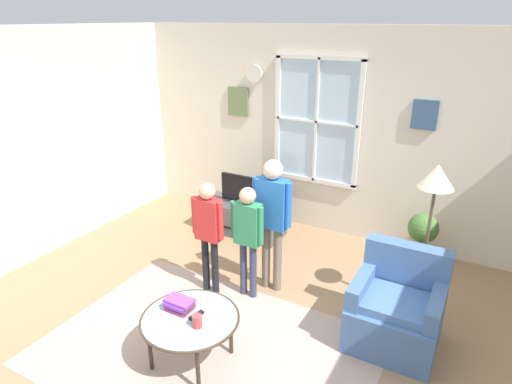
{
  "coord_description": "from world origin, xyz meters",
  "views": [
    {
      "loc": [
        1.76,
        -2.64,
        2.78
      ],
      "look_at": [
        -0.24,
        0.96,
        1.14
      ],
      "focal_mm": 31.04,
      "sensor_mm": 36.0,
      "label": 1
    }
  ],
  "objects_px": {
    "television": "(241,189)",
    "coffee_table": "(190,320)",
    "person_green_shirt": "(248,230)",
    "tv_stand": "(241,218)",
    "armchair": "(396,310)",
    "person_blue_shirt": "(272,211)",
    "floor_lamp": "(435,192)",
    "person_red_shirt": "(209,226)",
    "cup": "(197,321)",
    "potted_plant_by_window": "(422,233)",
    "book_stack": "(180,304)",
    "remote_near_books": "(196,315)"
  },
  "relations": [
    {
      "from": "armchair",
      "to": "person_green_shirt",
      "type": "relative_size",
      "value": 0.71
    },
    {
      "from": "television",
      "to": "person_green_shirt",
      "type": "relative_size",
      "value": 0.46
    },
    {
      "from": "television",
      "to": "remote_near_books",
      "type": "distance_m",
      "value": 2.48
    },
    {
      "from": "tv_stand",
      "to": "armchair",
      "type": "xyz_separation_m",
      "value": [
        2.35,
        -1.22,
        0.12
      ]
    },
    {
      "from": "armchair",
      "to": "remote_near_books",
      "type": "height_order",
      "value": "armchair"
    },
    {
      "from": "cup",
      "to": "person_blue_shirt",
      "type": "height_order",
      "value": "person_blue_shirt"
    },
    {
      "from": "tv_stand",
      "to": "armchair",
      "type": "distance_m",
      "value": 2.66
    },
    {
      "from": "armchair",
      "to": "person_green_shirt",
      "type": "height_order",
      "value": "person_green_shirt"
    },
    {
      "from": "tv_stand",
      "to": "remote_near_books",
      "type": "xyz_separation_m",
      "value": [
        0.93,
        -2.29,
        0.25
      ]
    },
    {
      "from": "tv_stand",
      "to": "remote_near_books",
      "type": "relative_size",
      "value": 8.36
    },
    {
      "from": "television",
      "to": "floor_lamp",
      "type": "xyz_separation_m",
      "value": [
        2.46,
        -0.7,
        0.68
      ]
    },
    {
      "from": "floor_lamp",
      "to": "potted_plant_by_window",
      "type": "bearing_deg",
      "value": 98.89
    },
    {
      "from": "television",
      "to": "person_green_shirt",
      "type": "height_order",
      "value": "person_green_shirt"
    },
    {
      "from": "armchair",
      "to": "book_stack",
      "type": "bearing_deg",
      "value": -146.39
    },
    {
      "from": "person_blue_shirt",
      "to": "person_red_shirt",
      "type": "xyz_separation_m",
      "value": [
        -0.54,
        -0.37,
        -0.14
      ]
    },
    {
      "from": "floor_lamp",
      "to": "television",
      "type": "bearing_deg",
      "value": 164.09
    },
    {
      "from": "person_green_shirt",
      "to": "person_red_shirt",
      "type": "distance_m",
      "value": 0.41
    },
    {
      "from": "remote_near_books",
      "to": "potted_plant_by_window",
      "type": "height_order",
      "value": "potted_plant_by_window"
    },
    {
      "from": "potted_plant_by_window",
      "to": "floor_lamp",
      "type": "xyz_separation_m",
      "value": [
        0.15,
        -0.95,
        0.87
      ]
    },
    {
      "from": "armchair",
      "to": "remote_near_books",
      "type": "distance_m",
      "value": 1.78
    },
    {
      "from": "armchair",
      "to": "person_blue_shirt",
      "type": "bearing_deg",
      "value": 171.08
    },
    {
      "from": "coffee_table",
      "to": "person_blue_shirt",
      "type": "distance_m",
      "value": 1.42
    },
    {
      "from": "person_green_shirt",
      "to": "book_stack",
      "type": "bearing_deg",
      "value": -94.32
    },
    {
      "from": "television",
      "to": "coffee_table",
      "type": "bearing_deg",
      "value": -68.96
    },
    {
      "from": "potted_plant_by_window",
      "to": "cup",
      "type": "bearing_deg",
      "value": -116.13
    },
    {
      "from": "book_stack",
      "to": "television",
      "type": "bearing_deg",
      "value": 108.31
    },
    {
      "from": "tv_stand",
      "to": "potted_plant_by_window",
      "type": "bearing_deg",
      "value": 5.99
    },
    {
      "from": "armchair",
      "to": "potted_plant_by_window",
      "type": "xyz_separation_m",
      "value": [
        -0.04,
        1.47,
        0.11
      ]
    },
    {
      "from": "person_green_shirt",
      "to": "tv_stand",
      "type": "bearing_deg",
      "value": 123.6
    },
    {
      "from": "cup",
      "to": "remote_near_books",
      "type": "height_order",
      "value": "cup"
    },
    {
      "from": "television",
      "to": "person_red_shirt",
      "type": "xyz_separation_m",
      "value": [
        0.44,
        -1.38,
        0.15
      ]
    },
    {
      "from": "book_stack",
      "to": "floor_lamp",
      "type": "bearing_deg",
      "value": 42.83
    },
    {
      "from": "book_stack",
      "to": "person_blue_shirt",
      "type": "distance_m",
      "value": 1.36
    },
    {
      "from": "tv_stand",
      "to": "remote_near_books",
      "type": "distance_m",
      "value": 2.49
    },
    {
      "from": "tv_stand",
      "to": "armchair",
      "type": "bearing_deg",
      "value": -27.48
    },
    {
      "from": "cup",
      "to": "floor_lamp",
      "type": "xyz_separation_m",
      "value": [
        1.44,
        1.69,
        0.81
      ]
    },
    {
      "from": "armchair",
      "to": "cup",
      "type": "relative_size",
      "value": 8.09
    },
    {
      "from": "television",
      "to": "book_stack",
      "type": "relative_size",
      "value": 2.35
    },
    {
      "from": "television",
      "to": "cup",
      "type": "height_order",
      "value": "television"
    },
    {
      "from": "coffee_table",
      "to": "book_stack",
      "type": "bearing_deg",
      "value": 160.59
    },
    {
      "from": "television",
      "to": "person_green_shirt",
      "type": "bearing_deg",
      "value": -56.34
    },
    {
      "from": "floor_lamp",
      "to": "person_green_shirt",
      "type": "bearing_deg",
      "value": -161.35
    },
    {
      "from": "armchair",
      "to": "person_green_shirt",
      "type": "xyz_separation_m",
      "value": [
        -1.52,
        -0.03,
        0.45
      ]
    },
    {
      "from": "person_blue_shirt",
      "to": "floor_lamp",
      "type": "bearing_deg",
      "value": 11.64
    },
    {
      "from": "person_blue_shirt",
      "to": "person_red_shirt",
      "type": "bearing_deg",
      "value": -145.83
    },
    {
      "from": "armchair",
      "to": "person_blue_shirt",
      "type": "relative_size",
      "value": 0.59
    },
    {
      "from": "person_blue_shirt",
      "to": "potted_plant_by_window",
      "type": "height_order",
      "value": "person_blue_shirt"
    },
    {
      "from": "book_stack",
      "to": "potted_plant_by_window",
      "type": "height_order",
      "value": "potted_plant_by_window"
    },
    {
      "from": "coffee_table",
      "to": "cup",
      "type": "relative_size",
      "value": 7.77
    },
    {
      "from": "cup",
      "to": "person_blue_shirt",
      "type": "relative_size",
      "value": 0.07
    }
  ]
}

